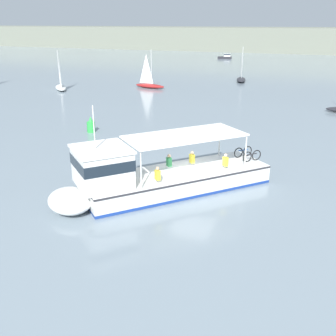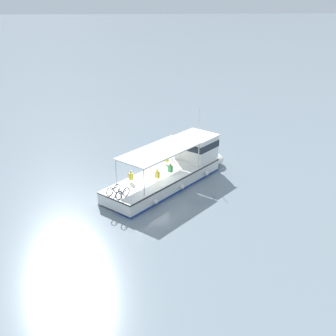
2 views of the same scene
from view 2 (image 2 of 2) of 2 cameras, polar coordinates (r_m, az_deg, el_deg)
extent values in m
plane|color=gray|center=(33.93, -2.01, -2.77)|extent=(400.00, 400.00, 0.00)
cube|color=white|center=(34.06, -0.64, -1.62)|extent=(9.60, 10.17, 1.10)
ellipsoid|color=white|center=(38.64, 5.24, 1.38)|extent=(3.66, 3.60, 1.01)
cube|color=navy|center=(34.25, -0.63, -2.31)|extent=(9.63, 10.20, 0.16)
cube|color=#2D2D33|center=(33.87, -0.64, -0.90)|extent=(9.64, 10.21, 0.10)
cube|color=white|center=(36.72, 3.75, 2.74)|extent=(3.76, 3.75, 1.90)
cube|color=#19232D|center=(36.60, 3.76, 3.23)|extent=(3.84, 3.82, 0.56)
cube|color=white|center=(36.38, 3.79, 4.23)|extent=(3.99, 3.98, 0.12)
cube|color=white|center=(32.74, -1.16, 2.26)|extent=(6.67, 6.95, 0.10)
cylinder|color=silver|center=(36.26, 0.52, 2.61)|extent=(0.08, 0.08, 2.00)
cylinder|color=silver|center=(34.75, 4.03, 1.61)|extent=(0.08, 0.08, 2.00)
cylinder|color=silver|center=(31.81, -6.80, -0.60)|extent=(0.08, 0.08, 2.00)
cylinder|color=silver|center=(30.07, -3.16, -1.92)|extent=(0.08, 0.08, 2.00)
cylinder|color=silver|center=(36.25, 4.11, 6.09)|extent=(0.06, 0.06, 2.20)
sphere|color=white|center=(35.60, 5.07, -0.67)|extent=(0.36, 0.36, 0.36)
sphere|color=white|center=(33.16, 1.84, -2.47)|extent=(0.36, 0.36, 0.36)
sphere|color=white|center=(31.00, -1.65, -4.39)|extent=(0.36, 0.36, 0.36)
torus|color=black|center=(30.96, -6.68, -2.65)|extent=(0.49, 0.53, 0.66)
torus|color=black|center=(30.53, -7.61, -3.09)|extent=(0.49, 0.53, 0.66)
cylinder|color=#232328|center=(30.69, -7.15, -2.67)|extent=(0.51, 0.56, 0.06)
torus|color=black|center=(30.38, -5.48, -3.13)|extent=(0.49, 0.53, 0.66)
torus|color=black|center=(29.94, -6.42, -3.58)|extent=(0.49, 0.53, 0.66)
cylinder|color=#1E478C|center=(30.10, -5.95, -3.15)|extent=(0.51, 0.56, 0.06)
cube|color=yellow|center=(32.39, -4.86, -1.11)|extent=(0.39, 0.38, 0.52)
sphere|color=beige|center=(32.24, -4.88, -0.51)|extent=(0.20, 0.20, 0.20)
cube|color=yellow|center=(32.57, -1.41, -0.88)|extent=(0.39, 0.38, 0.52)
sphere|color=beige|center=(32.43, -1.42, -0.29)|extent=(0.20, 0.20, 0.20)
cube|color=#338C4C|center=(33.57, 0.32, -0.12)|extent=(0.39, 0.38, 0.52)
sphere|color=tan|center=(33.43, 0.32, 0.46)|extent=(0.20, 0.20, 0.20)
cube|color=yellow|center=(35.56, -0.20, 1.25)|extent=(0.39, 0.38, 0.52)
sphere|color=tan|center=(35.42, -0.20, 1.81)|extent=(0.20, 0.20, 0.20)
camera|label=1|loc=(51.58, -10.15, 16.51)|focal=42.62mm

